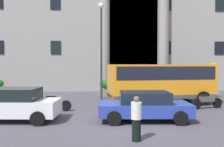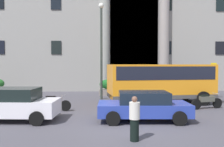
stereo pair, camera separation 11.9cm
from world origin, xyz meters
name	(u,v)px [view 2 (the right image)]	position (x,y,z in m)	size (l,w,h in m)	color
ground_plane	(125,125)	(0.00, 0.00, -0.06)	(80.00, 64.00, 0.12)	#47444E
office_building_facade	(110,3)	(0.01, 17.48, 9.55)	(39.73, 9.75, 19.12)	gray
orange_minibus	(160,80)	(2.89, 5.50, 1.56)	(7.03, 3.37, 2.59)	orange
bus_stop_sign	(213,77)	(7.29, 7.26, 1.67)	(0.44, 0.08, 2.71)	#959E1E
hedge_planter_entrance_left	(111,87)	(-0.17, 10.14, 0.66)	(2.12, 0.93, 1.37)	gray
hedge_planter_east	(190,85)	(6.79, 10.59, 0.76)	(1.94, 0.82, 1.57)	#6F6058
parked_coupe_end	(143,106)	(0.91, 0.61, 0.69)	(4.21, 2.19, 1.34)	#273B9E
white_taxi_kerbside	(14,104)	(-5.05, 0.87, 0.76)	(4.12, 2.26, 1.50)	white
scooter_by_planter	(53,103)	(-3.72, 3.23, 0.46)	(1.95, 0.62, 0.89)	black
motorcycle_near_kerb	(206,101)	(5.08, 3.40, 0.46)	(2.02, 0.73, 0.89)	black
pedestrian_man_red_shirt	(135,119)	(0.09, -2.36, 0.76)	(0.36, 0.36, 1.52)	black
lamppost_plaza_centre	(101,43)	(-1.02, 7.60, 4.17)	(0.40, 0.40, 7.10)	#363E39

